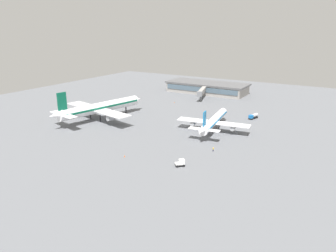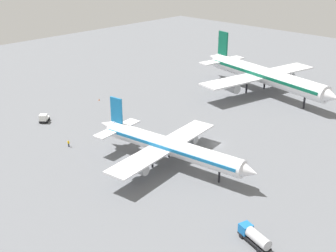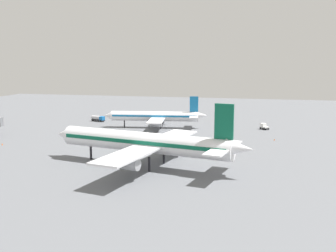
% 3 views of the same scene
% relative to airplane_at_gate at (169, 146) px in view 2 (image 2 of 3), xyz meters
% --- Properties ---
extents(ground, '(288.00, 288.00, 0.00)m').
position_rel_airplane_at_gate_xyz_m(ground, '(15.65, -0.75, -4.57)').
color(ground, slate).
extents(airplane_at_gate, '(33.36, 41.27, 12.57)m').
position_rel_airplane_at_gate_xyz_m(airplane_at_gate, '(0.00, 0.00, 0.00)').
color(airplane_at_gate, white).
rests_on(airplane_at_gate, ground).
extents(airplane_taxiing, '(44.85, 55.18, 16.91)m').
position_rel_airplane_at_gate_xyz_m(airplane_taxiing, '(56.81, 12.67, 1.58)').
color(airplane_taxiing, white).
rests_on(airplane_taxiing, ground).
extents(baggage_tug, '(3.73, 3.67, 2.30)m').
position_rel_airplane_at_gate_xyz_m(baggage_tug, '(-5.88, 41.88, -3.42)').
color(baggage_tug, black).
rests_on(baggage_tug, ground).
extents(fuel_truck, '(3.59, 6.58, 2.50)m').
position_rel_airplane_at_gate_xyz_m(fuel_truck, '(-9.89, -28.74, -3.18)').
color(fuel_truck, black).
rests_on(fuel_truck, ground).
extents(ground_crew_worker, '(0.47, 0.56, 1.67)m').
position_rel_airplane_at_gate_xyz_m(ground_crew_worker, '(-10.09, 23.88, -3.72)').
color(ground_crew_worker, '#1E2338').
rests_on(ground_crew_worker, ground).
extents(safety_cone_near_gate, '(0.44, 0.44, 0.60)m').
position_rel_airplane_at_gate_xyz_m(safety_cone_near_gate, '(15.50, 45.28, -4.27)').
color(safety_cone_near_gate, '#EA590C').
rests_on(safety_cone_near_gate, ground).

